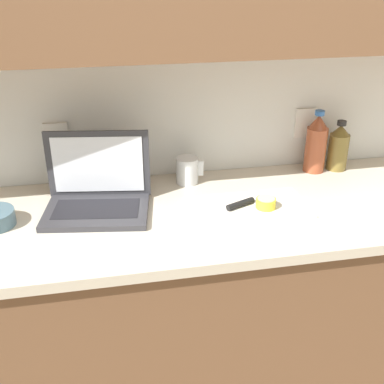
% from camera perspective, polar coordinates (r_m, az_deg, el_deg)
% --- Properties ---
extents(wall_back, '(5.20, 0.38, 2.60)m').
position_cam_1_polar(wall_back, '(1.79, 9.31, 21.05)').
color(wall_back, white).
rests_on(wall_back, ground_plane).
extents(counter_unit, '(2.36, 0.65, 0.92)m').
position_cam_1_polar(counter_unit, '(1.99, 10.05, -12.80)').
color(counter_unit, brown).
rests_on(counter_unit, ground_plane).
extents(laptop, '(0.38, 0.29, 0.26)m').
position_cam_1_polar(laptop, '(1.68, -11.15, 0.02)').
color(laptop, '#333338').
rests_on(laptop, counter_unit).
extents(cutting_board, '(0.41, 0.23, 0.01)m').
position_cam_1_polar(cutting_board, '(1.68, 6.65, -1.79)').
color(cutting_board, silver).
rests_on(cutting_board, counter_unit).
extents(knife, '(0.29, 0.15, 0.02)m').
position_cam_1_polar(knife, '(1.69, 6.85, -1.11)').
color(knife, silver).
rests_on(knife, cutting_board).
extents(lemon_half_cut, '(0.07, 0.07, 0.04)m').
position_cam_1_polar(lemon_half_cut, '(1.67, 8.75, -1.29)').
color(lemon_half_cut, yellow).
rests_on(lemon_half_cut, cutting_board).
extents(bottle_green_soda, '(0.08, 0.08, 0.20)m').
position_cam_1_polar(bottle_green_soda, '(2.04, 16.95, 5.06)').
color(bottle_green_soda, olive).
rests_on(bottle_green_soda, counter_unit).
extents(bottle_oil_tall, '(0.08, 0.08, 0.25)m').
position_cam_1_polar(bottle_oil_tall, '(1.99, 14.50, 5.54)').
color(bottle_oil_tall, '#A34C2D').
rests_on(bottle_oil_tall, counter_unit).
extents(measuring_cup, '(0.10, 0.08, 0.10)m').
position_cam_1_polar(measuring_cup, '(1.84, -0.55, 2.57)').
color(measuring_cup, silver).
rests_on(measuring_cup, counter_unit).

